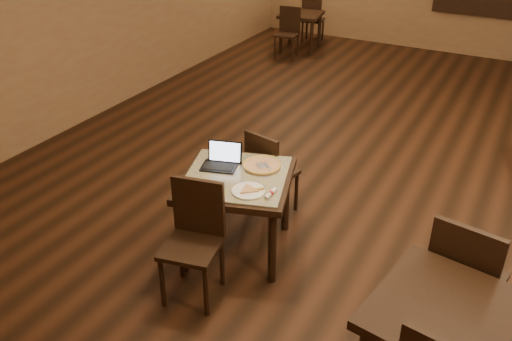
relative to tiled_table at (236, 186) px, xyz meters
The scene contains 17 objects.
ground 2.24m from the tiled_table, 69.84° to the left, with size 10.00×10.00×0.00m, color black.
wall_left 3.92m from the tiled_table, 148.41° to the left, with size 0.02×10.00×3.00m, color olive.
tiled_table is the anchor object (origin of this frame).
chair_main_near 0.63m from the tiled_table, 91.65° to the right, with size 0.50×0.50×0.98m.
chair_main_far 0.64m from the tiled_table, 91.59° to the left, with size 0.47×0.47×0.90m.
laptop 0.27m from the tiled_table, 153.90° to the left, with size 0.35×0.31×0.21m.
plate 0.31m from the tiled_table, 39.29° to the right, with size 0.27×0.27×0.01m, color white.
pizza_slice 0.31m from the tiled_table, 39.29° to the right, with size 0.18×0.18×0.02m, color beige, non-canonical shape.
pizza_pan 0.29m from the tiled_table, 63.43° to the left, with size 0.35×0.35×0.01m, color silver.
pizza_whole 0.29m from the tiled_table, 63.43° to the left, with size 0.34×0.34×0.02m.
spatula 0.29m from the tiled_table, 57.53° to the left, with size 0.10×0.25×0.01m, color silver.
napkin_roll 0.44m from the tiled_table, 19.29° to the right, with size 0.04×0.16×0.04m.
other_table_b 6.19m from the tiled_table, 109.25° to the left, with size 0.83×0.83×0.68m.
other_table_b_chair_near 5.71m from the tiled_table, 111.07° to the left, with size 0.44×0.44×0.88m.
other_table_b_chair_far 6.67m from the tiled_table, 107.70° to the left, with size 0.44×0.44×0.88m.
other_table_c 2.11m from the tiled_table, 23.43° to the right, with size 1.02×1.02×0.83m.
other_table_c_chair_far 1.94m from the tiled_table, ahead, with size 0.54×0.54×1.07m.
Camera 1 is at (1.30, -5.41, 3.05)m, focal length 38.00 mm.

